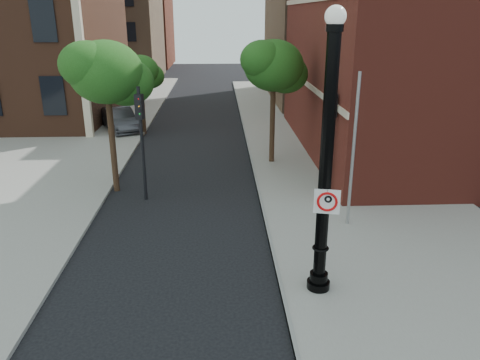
{
  "coord_description": "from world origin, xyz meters",
  "views": [
    {
      "loc": [
        0.47,
        -9.81,
        6.86
      ],
      "look_at": [
        1.02,
        2.0,
        2.65
      ],
      "focal_mm": 35.0,
      "sensor_mm": 36.0,
      "label": 1
    }
  ],
  "objects_px": {
    "parked_car": "(120,119)",
    "traffic_signal_left": "(141,125)",
    "traffic_signal_right": "(332,123)",
    "no_parking_sign": "(327,201)",
    "lamppost": "(325,174)"
  },
  "relations": [
    {
      "from": "no_parking_sign",
      "to": "traffic_signal_left",
      "type": "bearing_deg",
      "value": 141.31
    },
    {
      "from": "parked_car",
      "to": "traffic_signal_right",
      "type": "bearing_deg",
      "value": -72.31
    },
    {
      "from": "parked_car",
      "to": "no_parking_sign",
      "type": "bearing_deg",
      "value": -89.79
    },
    {
      "from": "no_parking_sign",
      "to": "traffic_signal_left",
      "type": "relative_size",
      "value": 0.14
    },
    {
      "from": "parked_car",
      "to": "traffic_signal_right",
      "type": "relative_size",
      "value": 1.01
    },
    {
      "from": "traffic_signal_left",
      "to": "traffic_signal_right",
      "type": "relative_size",
      "value": 1.02
    },
    {
      "from": "no_parking_sign",
      "to": "lamppost",
      "type": "bearing_deg",
      "value": 116.43
    },
    {
      "from": "lamppost",
      "to": "no_parking_sign",
      "type": "distance_m",
      "value": 0.66
    },
    {
      "from": "traffic_signal_left",
      "to": "lamppost",
      "type": "bearing_deg",
      "value": -36.19
    },
    {
      "from": "no_parking_sign",
      "to": "parked_car",
      "type": "distance_m",
      "value": 20.45
    },
    {
      "from": "no_parking_sign",
      "to": "traffic_signal_right",
      "type": "bearing_deg",
      "value": 89.03
    },
    {
      "from": "traffic_signal_left",
      "to": "parked_car",
      "type": "bearing_deg",
      "value": 120.52
    },
    {
      "from": "lamppost",
      "to": "traffic_signal_left",
      "type": "height_order",
      "value": "lamppost"
    },
    {
      "from": "parked_car",
      "to": "traffic_signal_left",
      "type": "xyz_separation_m",
      "value": [
        3.22,
        -11.53,
        2.24
      ]
    },
    {
      "from": "traffic_signal_right",
      "to": "no_parking_sign",
      "type": "bearing_deg",
      "value": -109.55
    }
  ]
}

